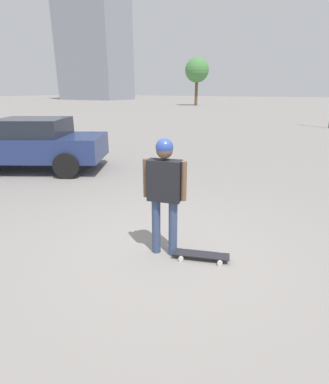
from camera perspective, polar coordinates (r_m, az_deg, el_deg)
ground_plane at (r=4.41m, az=0.00°, el=-11.48°), size 220.00×220.00×0.00m
person at (r=3.99m, az=0.00°, el=1.34°), size 0.29×0.59×1.65m
skateboard at (r=4.26m, az=6.96°, el=-11.80°), size 0.41×0.80×0.08m
car_parked_near at (r=9.50m, az=-23.89°, el=8.47°), size 3.51×4.44×1.48m
building_block_distant at (r=80.67m, az=-13.79°, el=30.85°), size 9.92×15.49×39.23m
tree_distant at (r=47.45m, az=6.20°, el=22.03°), size 3.47×3.47×6.72m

